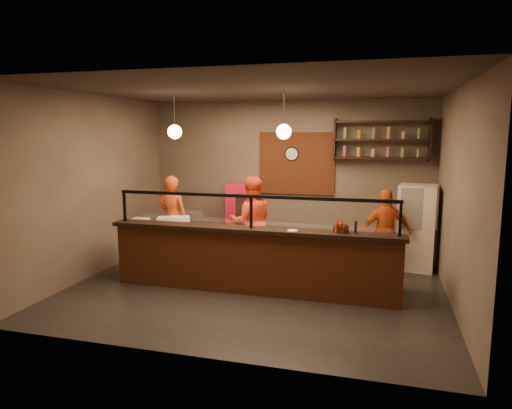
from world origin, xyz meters
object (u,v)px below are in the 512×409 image
(pizza_dough, at_px, (281,234))
(condiment_caddy, at_px, (341,229))
(red_cooler, at_px, (240,218))
(cook_left, at_px, (173,218))
(pepper_mill, at_px, (356,227))
(fridge, at_px, (416,227))
(wall_clock, at_px, (292,154))
(cook_right, at_px, (386,233))
(cook_mid, at_px, (251,222))

(pizza_dough, distance_m, condiment_caddy, 1.08)
(red_cooler, bearing_deg, cook_left, -156.97)
(pizza_dough, distance_m, pepper_mill, 1.29)
(cook_left, xyz_separation_m, pizza_dough, (2.44, -1.05, 0.05))
(fridge, xyz_separation_m, pizza_dough, (-2.21, -1.68, 0.11))
(wall_clock, bearing_deg, condiment_caddy, -64.76)
(wall_clock, relative_size, pizza_dough, 0.68)
(cook_right, relative_size, fridge, 0.98)
(wall_clock, bearing_deg, red_cooler, -163.68)
(cook_mid, height_order, red_cooler, cook_mid)
(fridge, relative_size, red_cooler, 1.09)
(cook_mid, bearing_deg, fridge, 170.46)
(cook_mid, relative_size, pepper_mill, 9.42)
(pepper_mill, bearing_deg, cook_right, 73.14)
(wall_clock, height_order, condiment_caddy, wall_clock)
(fridge, bearing_deg, red_cooler, -177.36)
(cook_right, distance_m, condiment_caddy, 1.68)
(cook_mid, bearing_deg, red_cooler, -83.92)
(cook_mid, height_order, fridge, cook_mid)
(wall_clock, bearing_deg, pizza_dough, -83.04)
(cook_mid, distance_m, pepper_mill, 2.45)
(wall_clock, xyz_separation_m, fridge, (2.50, -0.67, -1.31))
(wall_clock, xyz_separation_m, pepper_mill, (1.50, -2.72, -0.95))
(cook_right, distance_m, fridge, 0.77)
(cook_mid, distance_m, cook_right, 2.47)
(wall_clock, xyz_separation_m, cook_mid, (-0.51, -1.34, -1.23))
(cook_mid, bearing_deg, wall_clock, -132.94)
(cook_left, relative_size, cook_right, 1.10)
(red_cooler, height_order, pepper_mill, red_cooler)
(red_cooler, xyz_separation_m, pizza_dough, (1.35, -2.04, 0.18))
(cook_left, height_order, pizza_dough, cook_left)
(cook_right, bearing_deg, fridge, -152.64)
(wall_clock, distance_m, cook_mid, 1.89)
(cook_right, distance_m, pepper_mill, 1.61)
(red_cooler, height_order, pizza_dough, red_cooler)
(cook_left, height_order, fridge, cook_left)
(cook_mid, height_order, condiment_caddy, cook_mid)
(pizza_dough, height_order, pepper_mill, pepper_mill)
(pizza_dough, bearing_deg, wall_clock, 96.96)
(condiment_caddy, bearing_deg, pepper_mill, 1.70)
(fridge, bearing_deg, cook_mid, -159.11)
(pepper_mill, bearing_deg, cook_left, 158.83)
(cook_left, bearing_deg, cook_mid, -177.62)
(wall_clock, distance_m, red_cooler, 1.76)
(red_cooler, xyz_separation_m, pepper_mill, (2.55, -2.41, 0.42))
(cook_mid, xyz_separation_m, red_cooler, (-0.55, 1.03, -0.14))
(cook_right, bearing_deg, cook_mid, -14.61)
(wall_clock, distance_m, condiment_caddy, 3.17)
(cook_mid, distance_m, red_cooler, 1.17)
(fridge, distance_m, pizza_dough, 2.78)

